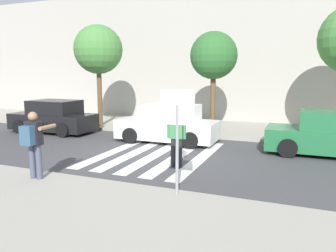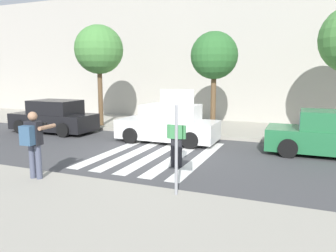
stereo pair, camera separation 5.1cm
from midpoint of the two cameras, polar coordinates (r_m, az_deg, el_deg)
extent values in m
plane|color=#424244|center=(11.36, -2.56, -5.15)|extent=(120.00, 120.00, 0.00)
cube|color=#9E998C|center=(6.57, -26.76, -16.50)|extent=(60.00, 6.00, 0.14)
cube|color=#9E998C|center=(16.88, 5.94, -0.23)|extent=(60.00, 4.80, 0.14)
cube|color=#ADA89E|center=(20.94, 9.55, 11.87)|extent=(56.00, 4.00, 7.69)
cube|color=silver|center=(12.26, -9.00, -4.17)|extent=(0.44, 5.20, 0.01)
cube|color=silver|center=(11.88, -5.68, -4.54)|extent=(0.44, 5.20, 0.01)
cube|color=silver|center=(11.54, -2.15, -4.91)|extent=(0.44, 5.20, 0.01)
cube|color=silver|center=(11.24, 1.59, -5.28)|extent=(0.44, 5.20, 0.01)
cube|color=silver|center=(11.00, 5.51, -5.65)|extent=(0.44, 5.20, 0.01)
cylinder|color=gray|center=(7.15, 1.40, -4.31)|extent=(0.07, 0.07, 2.00)
cube|color=white|center=(7.01, 1.47, 3.30)|extent=(0.76, 0.03, 0.76)
cube|color=red|center=(7.02, 1.52, 3.31)|extent=(0.66, 0.02, 0.66)
cylinder|color=#474C60|center=(9.11, -22.68, -5.72)|extent=(0.15, 0.15, 0.88)
cylinder|color=#474C60|center=(8.98, -21.71, -5.86)|extent=(0.15, 0.15, 0.88)
cube|color=black|center=(8.89, -22.48, -1.17)|extent=(0.39, 0.26, 0.60)
sphere|color=#A37556|center=(8.83, -22.65, 1.58)|extent=(0.23, 0.23, 0.23)
cylinder|color=#A37556|center=(9.19, -22.78, -0.02)|extent=(0.14, 0.59, 0.10)
cylinder|color=#A37556|center=(8.88, -20.44, -0.18)|extent=(0.14, 0.59, 0.10)
cube|color=black|center=(9.17, -20.92, 0.26)|extent=(0.15, 0.11, 0.10)
cube|color=#335170|center=(8.73, -23.46, -1.55)|extent=(0.33, 0.22, 0.48)
cylinder|color=#232328|center=(9.94, 0.77, -4.62)|extent=(0.15, 0.15, 0.88)
cylinder|color=#232328|center=(9.91, 1.91, -4.67)|extent=(0.15, 0.15, 0.88)
cube|color=#3D844C|center=(9.77, 1.36, -0.43)|extent=(0.42, 0.31, 0.60)
sphere|color=tan|center=(9.71, 1.37, 2.08)|extent=(0.23, 0.23, 0.23)
cylinder|color=#3D844C|center=(9.82, -0.02, -0.50)|extent=(0.10, 0.10, 0.58)
cylinder|color=#3D844C|center=(9.74, 2.75, -0.59)|extent=(0.10, 0.10, 0.58)
cube|color=black|center=(16.64, -19.47, 0.76)|extent=(4.10, 1.70, 0.76)
cube|color=black|center=(16.46, -19.20, 3.15)|extent=(2.20, 1.56, 0.64)
cube|color=slate|center=(17.18, -21.90, 3.23)|extent=(0.10, 1.50, 0.54)
cube|color=slate|center=(15.84, -16.56, 3.06)|extent=(0.10, 1.50, 0.51)
cylinder|color=black|center=(16.95, -24.55, -0.12)|extent=(0.64, 0.22, 0.64)
cylinder|color=black|center=(18.14, -20.67, 0.68)|extent=(0.64, 0.22, 0.64)
cylinder|color=black|center=(15.21, -17.94, -0.70)|extent=(0.64, 0.22, 0.64)
cylinder|color=black|center=(16.53, -14.17, 0.22)|extent=(0.64, 0.22, 0.64)
cube|color=white|center=(13.49, -0.24, -0.56)|extent=(4.10, 1.70, 0.76)
cube|color=white|center=(13.34, 0.35, 2.36)|extent=(2.20, 1.56, 0.64)
cube|color=slate|center=(13.77, -3.79, 2.55)|extent=(0.10, 1.50, 0.54)
cube|color=slate|center=(13.01, 4.33, 2.16)|extent=(0.10, 1.50, 0.51)
cylinder|color=black|center=(13.32, -6.70, -1.67)|extent=(0.64, 0.22, 0.64)
cylinder|color=black|center=(14.80, -3.54, -0.53)|extent=(0.64, 0.22, 0.64)
cylinder|color=black|center=(12.31, 3.74, -2.51)|extent=(0.64, 0.22, 0.64)
cylinder|color=black|center=(13.91, 5.95, -1.19)|extent=(0.64, 0.22, 0.64)
cube|color=#236B3D|center=(12.55, 26.02, -2.24)|extent=(4.10, 1.70, 0.76)
cube|color=#236B3D|center=(12.45, 26.93, 0.88)|extent=(2.20, 1.56, 0.64)
cube|color=slate|center=(12.40, 22.01, 1.18)|extent=(0.10, 1.50, 0.54)
cylinder|color=black|center=(11.72, 20.01, -3.65)|extent=(0.64, 0.22, 0.64)
cylinder|color=black|center=(13.39, 20.30, -2.12)|extent=(0.64, 0.22, 0.64)
cylinder|color=brown|center=(17.20, -11.89, 5.27)|extent=(0.24, 0.24, 3.12)
sphere|color=#47843D|center=(17.21, -12.15, 12.90)|extent=(2.44, 2.44, 2.44)
cylinder|color=brown|center=(15.23, 7.70, 4.35)|extent=(0.24, 0.24, 2.83)
sphere|color=#2D662D|center=(15.20, 7.87, 12.09)|extent=(2.13, 2.13, 2.13)
camera|label=1|loc=(0.03, -90.14, -0.02)|focal=35.00mm
camera|label=2|loc=(0.03, 89.86, 0.02)|focal=35.00mm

